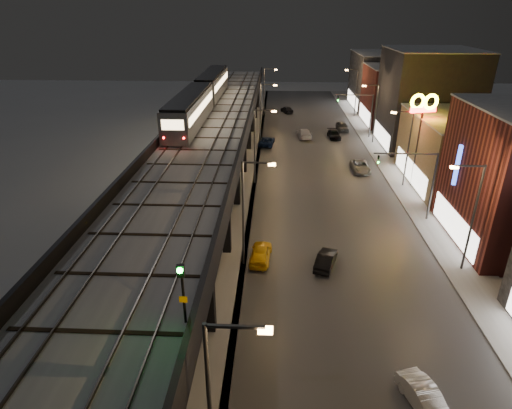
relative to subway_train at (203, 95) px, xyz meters
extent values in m
plane|color=silver|center=(8.50, -42.78, -8.42)|extent=(220.00, 220.00, 0.00)
cube|color=#46474D|center=(16.00, -7.78, -8.39)|extent=(17.00, 120.00, 0.06)
cube|color=#9FA1A8|center=(26.00, -7.78, -8.35)|extent=(4.00, 120.00, 0.14)
cube|color=#9FA1A8|center=(2.50, -7.78, -8.39)|extent=(11.00, 120.00, 0.06)
cube|color=black|center=(2.50, -10.78, -2.62)|extent=(9.00, 100.00, 1.00)
cube|color=black|center=(2.50, -47.78, -3.27)|extent=(8.00, 0.60, 0.50)
cube|color=black|center=(-1.20, -37.78, -5.77)|extent=(0.70, 0.70, 5.30)
cube|color=black|center=(6.20, -37.78, -5.77)|extent=(0.70, 0.70, 5.30)
cube|color=black|center=(2.50, -37.78, -3.27)|extent=(8.00, 0.60, 0.50)
cube|color=black|center=(-1.20, -27.78, -5.77)|extent=(0.70, 0.70, 5.30)
cube|color=black|center=(6.20, -27.78, -5.77)|extent=(0.70, 0.70, 5.30)
cube|color=black|center=(2.50, -27.78, -3.27)|extent=(8.00, 0.60, 0.50)
cube|color=black|center=(-1.20, -17.78, -5.77)|extent=(0.70, 0.70, 5.30)
cube|color=black|center=(6.20, -17.78, -5.77)|extent=(0.70, 0.70, 5.30)
cube|color=black|center=(2.50, -17.78, -3.27)|extent=(8.00, 0.60, 0.50)
cube|color=black|center=(-1.20, -7.78, -5.77)|extent=(0.70, 0.70, 5.30)
cube|color=black|center=(6.20, -7.78, -5.77)|extent=(0.70, 0.70, 5.30)
cube|color=black|center=(2.50, -7.78, -3.27)|extent=(8.00, 0.60, 0.50)
cube|color=black|center=(-1.20, 2.22, -5.77)|extent=(0.70, 0.70, 5.30)
cube|color=black|center=(6.20, 2.22, -5.77)|extent=(0.70, 0.70, 5.30)
cube|color=black|center=(2.50, 2.22, -3.27)|extent=(8.00, 0.60, 0.50)
cube|color=black|center=(-1.20, 12.22, -5.77)|extent=(0.70, 0.70, 5.30)
cube|color=black|center=(6.20, 12.22, -5.77)|extent=(0.70, 0.70, 5.30)
cube|color=black|center=(2.50, 12.22, -3.27)|extent=(8.00, 0.60, 0.50)
cube|color=black|center=(-1.20, 22.22, -5.77)|extent=(0.70, 0.70, 5.30)
cube|color=black|center=(6.20, 22.22, -5.77)|extent=(0.70, 0.70, 5.30)
cube|color=black|center=(2.50, 22.22, -3.27)|extent=(8.00, 0.60, 0.50)
cube|color=black|center=(-1.20, 32.22, -5.77)|extent=(0.70, 0.70, 5.30)
cube|color=black|center=(6.20, 32.22, -5.77)|extent=(0.70, 0.70, 5.30)
cube|color=black|center=(2.50, 32.22, -3.27)|extent=(8.00, 0.60, 0.50)
cube|color=#B2B7C1|center=(2.50, -10.78, -2.04)|extent=(8.40, 100.00, 0.16)
cube|color=#332D28|center=(-0.72, -10.78, -1.88)|extent=(0.08, 98.00, 0.16)
cube|color=#332D28|center=(0.72, -10.78, -1.88)|extent=(0.08, 98.00, 0.16)
cube|color=#332D28|center=(3.78, -10.78, -1.88)|extent=(0.08, 98.00, 0.16)
cube|color=#332D28|center=(5.22, -10.78, -1.88)|extent=(0.08, 98.00, 0.16)
cube|color=black|center=(2.50, -40.78, -1.93)|extent=(7.80, 0.24, 0.06)
cube|color=black|center=(2.50, -24.78, -1.93)|extent=(7.80, 0.24, 0.06)
cube|color=black|center=(2.50, -8.78, -1.93)|extent=(7.80, 0.24, 0.06)
cube|color=black|center=(2.50, 7.22, -1.93)|extent=(7.80, 0.24, 0.06)
cube|color=black|center=(2.50, 23.22, -1.93)|extent=(7.80, 0.24, 0.06)
cube|color=black|center=(6.85, -10.78, -1.57)|extent=(0.30, 100.00, 1.10)
cube|color=black|center=(-1.85, -10.78, -1.57)|extent=(0.30, 100.00, 1.10)
cube|color=white|center=(26.45, -24.78, -6.82)|extent=(0.10, 9.60, 2.40)
cube|color=#8F7856|center=(32.50, -10.78, -4.42)|extent=(12.00, 15.00, 8.00)
cube|color=white|center=(26.45, -10.78, -6.82)|extent=(0.10, 12.00, 2.40)
cube|color=#B2B7C1|center=(32.50, -10.78, -0.34)|extent=(12.20, 15.20, 0.16)
cube|color=#222229|center=(32.50, 5.22, -1.42)|extent=(12.00, 13.00, 14.00)
cube|color=white|center=(26.45, 5.22, -6.82)|extent=(0.10, 10.40, 2.40)
cube|color=#B2B7C1|center=(32.50, 5.22, 5.66)|extent=(12.20, 13.20, 0.16)
cube|color=maroon|center=(32.50, 19.22, -3.42)|extent=(12.00, 12.00, 10.00)
cube|color=white|center=(26.45, 19.22, -6.82)|extent=(0.10, 9.60, 2.40)
cube|color=#B2B7C1|center=(32.50, 19.22, 1.66)|extent=(12.20, 12.20, 0.16)
cube|color=#3B3A3E|center=(32.50, 33.22, -2.92)|extent=(12.00, 16.00, 11.00)
cube|color=white|center=(26.45, 33.22, -6.82)|extent=(0.10, 12.80, 2.40)
cube|color=#B2B7C1|center=(32.50, 33.22, 2.66)|extent=(12.20, 16.20, 0.16)
cube|color=#38383A|center=(8.90, -47.78, 0.48)|extent=(2.20, 0.12, 0.12)
cube|color=#FFB05E|center=(10.00, -47.78, 0.36)|extent=(0.55, 0.28, 0.18)
cylinder|color=#38383A|center=(7.80, -29.78, -3.92)|extent=(0.18, 0.18, 9.00)
cube|color=#38383A|center=(8.90, -29.78, 0.48)|extent=(2.20, 0.12, 0.12)
cube|color=#FFB05E|center=(10.00, -29.78, 0.36)|extent=(0.55, 0.28, 0.18)
cylinder|color=#38383A|center=(25.50, -29.78, -3.92)|extent=(0.18, 0.18, 9.00)
cube|color=#38383A|center=(24.40, -29.78, 0.48)|extent=(2.20, 0.12, 0.12)
cube|color=#FFB05E|center=(23.30, -29.78, 0.36)|extent=(0.55, 0.28, 0.18)
cylinder|color=#38383A|center=(7.80, -11.78, -3.92)|extent=(0.18, 0.18, 9.00)
cube|color=#38383A|center=(8.90, -11.78, 0.48)|extent=(2.20, 0.12, 0.12)
cube|color=#FFB05E|center=(10.00, -11.78, 0.36)|extent=(0.55, 0.28, 0.18)
cylinder|color=#38383A|center=(25.50, -11.78, -3.92)|extent=(0.18, 0.18, 9.00)
cube|color=#38383A|center=(24.40, -11.78, 0.48)|extent=(2.20, 0.12, 0.12)
cube|color=#FFB05E|center=(23.30, -11.78, 0.36)|extent=(0.55, 0.28, 0.18)
cylinder|color=#38383A|center=(7.80, 6.22, -3.92)|extent=(0.18, 0.18, 9.00)
cube|color=#38383A|center=(8.90, 6.22, 0.48)|extent=(2.20, 0.12, 0.12)
cube|color=#FFB05E|center=(10.00, 6.22, 0.36)|extent=(0.55, 0.28, 0.18)
cylinder|color=#38383A|center=(25.50, 6.22, -3.92)|extent=(0.18, 0.18, 9.00)
cube|color=#38383A|center=(24.40, 6.22, 0.48)|extent=(2.20, 0.12, 0.12)
cube|color=#FFB05E|center=(23.30, 6.22, 0.36)|extent=(0.55, 0.28, 0.18)
cylinder|color=#38383A|center=(7.80, 24.22, -3.92)|extent=(0.18, 0.18, 9.00)
cube|color=#38383A|center=(8.90, 24.22, 0.48)|extent=(2.20, 0.12, 0.12)
cube|color=#FFB05E|center=(10.00, 24.22, 0.36)|extent=(0.55, 0.28, 0.18)
cylinder|color=#38383A|center=(25.50, 24.22, -3.92)|extent=(0.18, 0.18, 9.00)
cube|color=#38383A|center=(24.40, 24.22, 0.48)|extent=(2.20, 0.12, 0.12)
cube|color=#FFB05E|center=(23.30, 24.22, 0.36)|extent=(0.55, 0.28, 0.18)
cylinder|color=#38383A|center=(25.50, -20.78, -4.92)|extent=(0.20, 0.20, 7.00)
cube|color=#38383A|center=(22.50, -20.78, -1.52)|extent=(6.00, 0.12, 0.12)
imported|color=black|center=(20.00, -20.78, -2.02)|extent=(0.20, 0.16, 1.00)
sphere|color=#0CFF26|center=(20.00, -20.93, -2.27)|extent=(0.18, 0.18, 0.18)
cylinder|color=#38383A|center=(25.50, 9.22, -4.92)|extent=(0.20, 0.20, 7.00)
cube|color=#38383A|center=(22.50, 9.22, -1.52)|extent=(6.00, 0.12, 0.12)
imported|color=black|center=(20.00, 9.22, -2.02)|extent=(0.20, 0.16, 1.00)
sphere|color=#0CFF26|center=(20.00, 9.07, -2.27)|extent=(0.18, 0.18, 0.18)
cube|color=gray|center=(0.00, -9.61, -0.12)|extent=(2.96, 17.88, 3.37)
cube|color=black|center=(0.00, -9.61, 1.70)|extent=(2.66, 17.36, 0.26)
cube|color=#E5BF87|center=(-1.49, -9.61, 0.34)|extent=(0.05, 16.34, 0.92)
cube|color=#E5BF87|center=(1.49, -9.61, 0.34)|extent=(0.05, 16.34, 0.92)
cube|color=gray|center=(0.00, 9.63, -0.12)|extent=(2.96, 17.88, 3.37)
cube|color=black|center=(0.00, 9.63, 1.70)|extent=(2.66, 17.36, 0.26)
cube|color=#E5BF87|center=(-1.49, 9.63, 0.34)|extent=(0.05, 16.34, 0.92)
cube|color=#E5BF87|center=(1.49, 9.63, 0.34)|extent=(0.05, 16.34, 0.92)
cube|color=#E5BF87|center=(0.00, -18.56, 0.40)|extent=(2.25, 0.05, 1.02)
sphere|color=#FF0C0C|center=(-1.02, -18.58, -0.93)|extent=(0.20, 0.20, 0.20)
sphere|color=#FF0C0C|center=(1.02, -18.58, -0.93)|extent=(0.20, 0.20, 0.20)
cylinder|color=black|center=(6.40, -44.94, -0.28)|extent=(0.12, 0.12, 3.03)
cube|color=black|center=(6.40, -45.06, 0.98)|extent=(0.32, 0.18, 0.56)
sphere|color=#0CFF26|center=(6.40, -45.18, 1.08)|extent=(0.26, 0.26, 0.26)
cube|color=#F0AA00|center=(6.40, -45.04, -0.49)|extent=(0.35, 0.04, 0.30)
imported|color=yellow|center=(9.17, -29.15, -7.73)|extent=(1.97, 4.20, 1.39)
imported|color=black|center=(14.54, -29.84, -7.80)|extent=(2.39, 4.00, 1.25)
imported|color=#101F46|center=(8.84, 4.20, -7.78)|extent=(2.57, 4.77, 1.27)
imported|color=silver|center=(14.85, 8.65, -7.69)|extent=(2.51, 5.18, 1.45)
imported|color=black|center=(12.38, 26.92, -7.75)|extent=(2.83, 4.24, 1.34)
imported|color=silver|center=(18.35, -43.37, -7.79)|extent=(2.41, 4.05, 1.26)
imported|color=gray|center=(21.28, -6.94, -7.77)|extent=(2.18, 4.67, 1.29)
imported|color=black|center=(19.69, 8.43, -7.80)|extent=(2.09, 4.39, 1.24)
imported|color=#3B3C3F|center=(21.69, 13.31, -7.68)|extent=(1.98, 4.45, 1.49)
cylinder|color=#38383A|center=(26.50, -11.70, -4.03)|extent=(0.24, 0.24, 8.78)
cube|color=#FF0C0C|center=(26.50, -11.70, 0.69)|extent=(3.07, 0.25, 0.55)
torus|color=yellow|center=(25.79, -11.70, 1.56)|extent=(1.81, 0.83, 1.78)
torus|color=yellow|center=(27.21, -11.70, 1.56)|extent=(1.81, 0.83, 1.78)
cylinder|color=#38383A|center=(27.00, -23.39, -5.86)|extent=(0.28, 0.28, 5.13)
cube|color=blue|center=(27.00, -23.39, -1.75)|extent=(1.64, 0.35, 3.69)
camera|label=1|loc=(10.24, -59.86, 10.89)|focal=30.00mm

